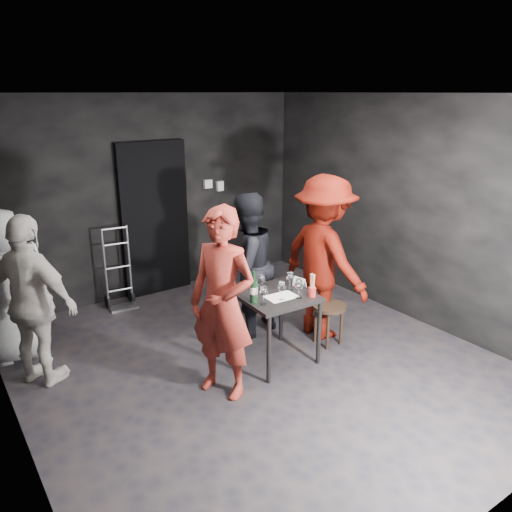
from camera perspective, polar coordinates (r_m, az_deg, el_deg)
floor at (r=5.36m, az=0.05°, el=-12.12°), size 4.50×5.00×0.02m
ceiling at (r=4.62m, az=0.06°, el=18.12°), size 4.50×5.00×0.02m
wall_back at (r=6.96m, az=-11.86°, el=6.62°), size 4.50×0.04×2.70m
wall_front at (r=3.24m, az=26.51°, el=-8.71°), size 4.50×0.04×2.70m
wall_left at (r=4.05m, az=-27.14°, el=-3.51°), size 0.04×5.00×2.70m
wall_right at (r=6.34m, az=17.07°, el=5.06°), size 0.04×5.00×2.70m
doorway at (r=6.97m, az=-11.50°, el=4.13°), size 0.95×0.10×2.10m
wallbox_upper at (r=7.26m, az=-5.54°, el=8.20°), size 0.12×0.06×0.12m
wallbox_lower at (r=7.37m, az=-4.16°, el=7.99°), size 0.10×0.06×0.14m
hand_truck at (r=6.81m, az=-15.21°, el=-4.00°), size 0.36×0.32×1.08m
tasting_table at (r=5.14m, az=2.28°, el=-5.39°), size 0.72×0.72×0.75m
stool at (r=5.63m, az=8.35°, el=-6.35°), size 0.38×0.38×0.47m
server_red at (r=4.45m, az=-3.91°, el=-3.43°), size 0.81×0.93×2.14m
woman_black at (r=5.64m, az=-1.16°, el=-0.20°), size 0.98×0.66×1.85m
man_maroon at (r=5.58m, az=7.88°, el=2.02°), size 0.76×1.54×2.33m
bystander_cream at (r=5.08m, az=-24.27°, el=-3.77°), size 1.06×1.22×1.89m
bystander_grey at (r=5.68m, az=-26.59°, el=-2.52°), size 0.87×0.48×1.77m
tasting_mat at (r=5.03m, az=2.91°, el=-4.67°), size 0.32×0.22×0.00m
wine_glass_a at (r=4.82m, az=0.88°, el=-4.43°), size 0.08×0.08×0.20m
wine_glass_b at (r=5.01m, az=-0.04°, el=-3.68°), size 0.08×0.08×0.18m
wine_glass_c at (r=5.17m, az=0.73°, el=-2.95°), size 0.08×0.08×0.18m
wine_glass_d at (r=4.92m, az=2.95°, el=-3.90°), size 0.10×0.10×0.21m
wine_glass_e at (r=4.98m, az=4.92°, el=-3.61°), size 0.10×0.10×0.22m
wine_glass_f at (r=5.17m, az=3.91°, el=-2.81°), size 0.08×0.08×0.21m
wine_bottle at (r=4.86m, az=-0.25°, el=-3.94°), size 0.08×0.08×0.32m
breadstick_cup at (r=5.03m, az=6.44°, el=-3.37°), size 0.08×0.08×0.26m
reserved_card at (r=5.27m, az=4.87°, el=-3.02°), size 0.11×0.15×0.11m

